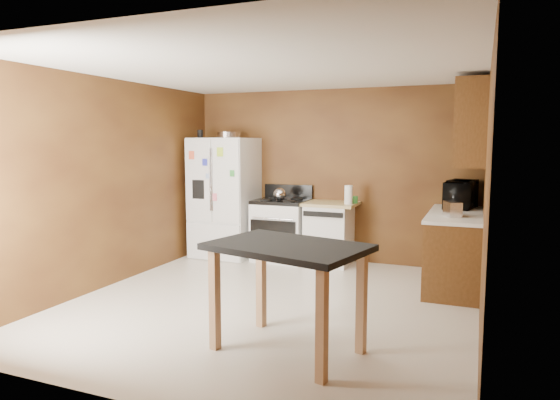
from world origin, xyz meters
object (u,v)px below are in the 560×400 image
Objects in this scene: microwave at (461,196)px; dishwasher at (329,233)px; roasting_pan at (229,135)px; gas_range at (282,229)px; island at (288,261)px; pen_cup at (200,134)px; green_canister at (355,200)px; paper_towel at (348,195)px; refrigerator at (225,197)px; toaster at (453,209)px; kettle at (280,194)px.

microwave reaches higher than dishwasher.
gas_range is at bearing -0.14° from roasting_pan.
roasting_pan is 0.62× the size of microwave.
dishwasher is 3.07m from island.
green_canister is at bearing 5.24° from pen_cup.
paper_towel is 2.60× the size of green_canister.
pen_cup reaches higher than roasting_pan.
roasting_pan is 2.05m from paper_towel.
refrigerator reaches higher than island.
toaster is 0.13× the size of refrigerator.
refrigerator is 1.29× the size of island.
toaster is 2.60m from gas_range.
green_canister is at bearing 3.50° from refrigerator.
kettle is at bearing -8.31° from roasting_pan.
roasting_pan reaches higher than gas_range.
pen_cup reaches higher than dishwasher.
pen_cup reaches higher than kettle.
refrigerator is 1.01m from gas_range.
dishwasher is at bearing 12.15° from kettle.
gas_range is 0.79× the size of island.
refrigerator reaches higher than dishwasher.
island is at bearing 169.45° from microwave.
roasting_pan is at bearing 20.86° from pen_cup.
green_canister is at bearing 10.05° from kettle.
microwave is (1.45, 0.08, 0.04)m from paper_towel.
toaster is 1.96m from dishwasher.
toaster is at bearing -12.63° from refrigerator.
roasting_pan is 3.47m from toaster.
pen_cup is at bearing -159.14° from roasting_pan.
dishwasher is at bearing 1.94° from gas_range.
roasting_pan is 1.39× the size of paper_towel.
kettle is 0.17× the size of gas_range.
pen_cup is at bearing 146.33° from toaster.
pen_cup is at bearing -177.86° from paper_towel.
microwave reaches higher than green_canister.
pen_cup is 0.11× the size of gas_range.
toaster is at bearing -15.87° from kettle.
roasting_pan is 1.56× the size of toaster.
kettle is 2.45m from microwave.
microwave is at bearing 3.22° from kettle.
roasting_pan is 2.13m from green_canister.
roasting_pan is 3.81m from island.
roasting_pan is 1.23m from kettle.
microwave is 3.25m from island.
refrigerator reaches higher than paper_towel.
refrigerator is (-1.99, -0.12, -0.04)m from green_canister.
green_canister is at bearing 5.86° from dishwasher.
paper_towel is 0.29× the size of dishwasher.
gas_range is 3.25m from island.
toaster is 2.48m from island.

